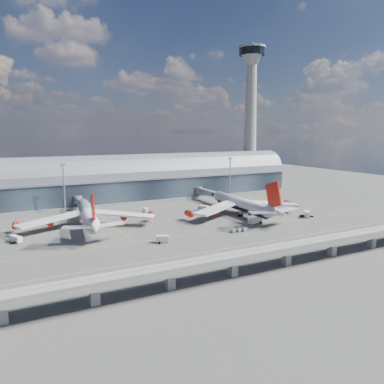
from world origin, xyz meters
name	(u,v)px	position (x,y,z in m)	size (l,w,h in m)	color
ground	(202,226)	(0.00, 0.00, 0.00)	(500.00, 500.00, 0.00)	#474744
taxi_lines	(181,216)	(0.00, 22.11, 0.01)	(200.00, 80.12, 0.01)	gold
terminal	(142,181)	(0.00, 77.99, 11.34)	(200.00, 30.00, 28.00)	#1E2733
control_tower	(251,118)	(85.00, 83.00, 51.64)	(19.00, 19.00, 103.00)	gray
guideway	(287,249)	(0.00, -55.00, 5.29)	(220.00, 8.50, 7.20)	gray
floodlight_mast_left	(64,187)	(-50.00, 55.00, 13.63)	(3.00, 0.70, 25.70)	gray
floodlight_mast_right	(230,177)	(50.00, 55.00, 13.63)	(3.00, 0.70, 25.70)	gray
airliner_left	(88,215)	(-45.56, 20.72, 5.58)	(60.95, 64.10, 19.53)	white
airliner_right	(243,205)	(29.27, 10.40, 5.33)	(61.91, 64.70, 20.54)	white
jet_bridge_left	(82,203)	(-41.81, 53.12, 5.18)	(4.40, 28.00, 7.25)	gray
jet_bridge_right	(209,193)	(32.83, 51.18, 5.18)	(4.40, 32.00, 7.25)	gray
service_truck_0	(16,239)	(-74.81, 10.89, 1.29)	(4.50, 6.25, 2.49)	silver
service_truck_1	(162,239)	(-25.38, -14.82, 1.38)	(5.18, 3.87, 2.73)	silver
service_truck_2	(255,221)	(23.77, -6.76, 1.43)	(7.87, 3.78, 2.75)	silver
service_truck_3	(307,214)	(54.59, -7.57, 1.50)	(5.67, 6.17, 2.94)	silver
service_truck_4	(146,211)	(-12.86, 37.11, 1.31)	(2.26, 4.50, 2.60)	silver
service_truck_5	(203,208)	(16.67, 29.07, 1.39)	(4.58, 5.95, 2.71)	silver
cargo_train_0	(239,230)	(9.05, -15.51, 0.84)	(7.35, 2.80, 1.61)	gray
cargo_train_1	(253,253)	(-4.08, -43.29, 0.89)	(7.72, 3.96, 1.70)	gray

